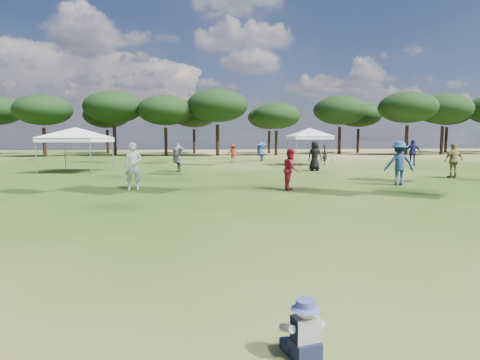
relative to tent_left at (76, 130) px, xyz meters
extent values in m
cylinder|color=black|center=(-8.69, 21.38, -0.93)|extent=(0.36, 0.36, 3.14)
ellipsoid|color=black|center=(-8.69, 21.38, 2.53)|extent=(6.11, 6.11, 3.29)
cylinder|color=black|center=(-1.57, 22.90, -0.77)|extent=(0.40, 0.40, 3.46)
ellipsoid|color=black|center=(-1.57, 22.90, 3.04)|extent=(6.73, 6.73, 3.63)
cylinder|color=black|center=(4.24, 21.72, -0.90)|extent=(0.37, 0.37, 3.21)
ellipsoid|color=black|center=(4.24, 21.72, 2.63)|extent=(6.24, 6.24, 3.36)
cylinder|color=black|center=(10.08, 21.26, -0.72)|extent=(0.41, 0.41, 3.56)
ellipsoid|color=black|center=(10.08, 21.26, 3.19)|extent=(6.91, 6.91, 3.73)
cylinder|color=black|center=(17.02, 21.59, -1.06)|extent=(0.33, 0.33, 2.88)
ellipsoid|color=black|center=(17.02, 21.59, 2.11)|extent=(5.60, 5.60, 3.02)
cylinder|color=black|center=(25.78, 24.06, -0.78)|extent=(0.39, 0.39, 3.44)
ellipsoid|color=black|center=(25.78, 24.06, 3.01)|extent=(6.69, 6.69, 3.60)
cylinder|color=black|center=(32.59, 20.14, -0.74)|extent=(0.40, 0.40, 3.53)
ellipsoid|color=black|center=(32.59, 20.14, 3.15)|extent=(6.86, 6.86, 3.70)
cylinder|color=black|center=(37.47, 20.55, -0.77)|extent=(0.40, 0.40, 3.47)
ellipsoid|color=black|center=(37.47, 20.55, 3.05)|extent=(6.74, 6.74, 3.63)
cylinder|color=black|center=(-3.70, 30.40, -0.95)|extent=(0.36, 0.36, 3.11)
ellipsoid|color=black|center=(-3.70, 30.40, 2.48)|extent=(6.05, 6.05, 3.26)
cylinder|color=black|center=(7.65, 29.61, -0.90)|extent=(0.37, 0.37, 3.20)
ellipsoid|color=black|center=(7.65, 29.61, 2.62)|extent=(6.21, 6.21, 3.35)
cylinder|color=black|center=(17.65, 28.43, -1.01)|extent=(0.34, 0.34, 2.99)
ellipsoid|color=black|center=(17.65, 28.43, 2.29)|extent=(5.81, 5.81, 3.13)
cylinder|color=black|center=(30.44, 28.83, -0.85)|extent=(0.38, 0.38, 3.31)
ellipsoid|color=black|center=(30.44, 28.83, 2.79)|extent=(6.43, 6.43, 3.47)
cylinder|color=black|center=(44.13, 29.21, -0.68)|extent=(0.42, 0.42, 3.64)
ellipsoid|color=black|center=(44.13, 29.21, 3.32)|extent=(7.06, 7.06, 3.81)
cylinder|color=gray|center=(-1.86, -1.18, -1.53)|extent=(0.06, 0.06, 1.95)
cylinder|color=gray|center=(1.18, -1.86, -1.53)|extent=(0.06, 0.06, 1.95)
cylinder|color=gray|center=(-1.18, 1.86, -1.53)|extent=(0.06, 0.06, 1.95)
cylinder|color=gray|center=(1.86, 1.18, -1.53)|extent=(0.06, 0.06, 1.95)
cube|color=white|center=(0.00, 0.00, -0.60)|extent=(3.91, 3.91, 0.25)
pyramid|color=white|center=(0.00, 0.00, 0.12)|extent=(6.50, 6.50, 0.60)
cylinder|color=gray|center=(14.12, 2.93, -1.46)|extent=(0.06, 0.06, 2.09)
cylinder|color=gray|center=(16.78, 2.87, -1.46)|extent=(0.06, 0.06, 2.09)
cylinder|color=gray|center=(14.18, 5.59, -1.46)|extent=(0.06, 0.06, 2.09)
cylinder|color=gray|center=(16.84, 5.53, -1.46)|extent=(0.06, 0.06, 2.09)
cube|color=white|center=(15.48, 4.23, -0.47)|extent=(2.88, 2.88, 0.25)
pyramid|color=white|center=(15.48, 4.23, 0.26)|extent=(5.74, 5.74, 0.60)
cube|color=black|center=(7.26, -21.32, -2.41)|extent=(0.28, 0.28, 0.18)
cube|color=black|center=(7.15, -21.17, -2.45)|extent=(0.13, 0.23, 0.10)
cube|color=black|center=(7.31, -21.14, -2.45)|extent=(0.13, 0.23, 0.10)
cube|color=white|center=(7.26, -21.32, -2.21)|extent=(0.25, 0.20, 0.24)
cylinder|color=white|center=(7.11, -21.29, -2.21)|extent=(0.12, 0.24, 0.14)
cylinder|color=white|center=(7.39, -21.23, -2.21)|extent=(0.12, 0.24, 0.14)
sphere|color=#E0B293|center=(7.26, -21.32, -2.05)|extent=(0.16, 0.16, 0.16)
cone|color=#4E5CB7|center=(7.26, -21.32, -2.02)|extent=(0.27, 0.27, 0.03)
cylinder|color=#4E5CB7|center=(7.26, -21.32, -1.98)|extent=(0.18, 0.18, 0.07)
imported|color=olive|center=(19.66, -6.20, -1.62)|extent=(1.07, 0.51, 1.77)
imported|color=silver|center=(4.27, -8.71, -1.59)|extent=(0.67, 0.45, 1.83)
imported|color=maroon|center=(10.31, 8.72, -1.73)|extent=(1.10, 0.78, 1.54)
imported|color=#4F4E53|center=(5.85, -0.70, -1.64)|extent=(1.24, 2.19, 1.73)
imported|color=black|center=(14.21, -0.87, -1.58)|extent=(1.07, 1.02, 1.84)
imported|color=#2F2E33|center=(16.84, 4.53, -1.72)|extent=(0.51, 0.65, 1.57)
imported|color=navy|center=(12.88, 9.74, -1.59)|extent=(1.91, 2.12, 1.83)
imported|color=maroon|center=(10.33, -9.56, -1.71)|extent=(0.83, 0.93, 1.59)
imported|color=navy|center=(22.86, 2.69, -1.55)|extent=(1.17, 1.05, 1.91)
imported|color=navy|center=(15.27, -8.77, -1.56)|extent=(1.33, 0.94, 1.87)
camera|label=1|loc=(6.21, -24.63, -0.52)|focal=30.00mm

